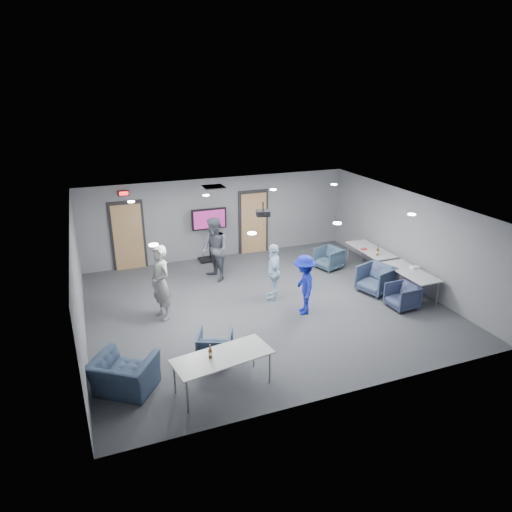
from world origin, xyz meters
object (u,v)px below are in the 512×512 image
object	(u,v)px
bottle_front	(210,353)
projector	(263,213)
chair_right_c	(402,296)
chair_front_b	(124,375)
bottle_right	(378,252)
person_d	(304,285)
tv_stand	(210,231)
table_right_b	(411,273)
chair_front_a	(215,346)
person_c	(274,271)
chair_right_b	(376,279)
chair_right_a	(329,258)
person_b	(215,250)
table_front_left	(223,358)
table_right_a	(371,250)
person_a	(161,283)

from	to	relation	value
bottle_front	projector	size ratio (longest dim) A/B	0.66
chair_right_c	chair_front_b	distance (m)	7.25
bottle_right	person_d	bearing A→B (deg)	-158.00
tv_stand	table_right_b	bearing A→B (deg)	-46.23
person_d	chair_front_a	world-z (taller)	person_d
person_c	chair_right_b	xyz separation A→B (m)	(2.84, -0.67, -0.40)
chair_front_a	table_right_b	distance (m)	6.04
chair_right_a	tv_stand	bearing A→B (deg)	-139.66
person_b	person_c	xyz separation A→B (m)	(1.13, -1.80, -0.17)
bottle_right	projector	size ratio (longest dim) A/B	0.71
chair_right_a	chair_right_b	xyz separation A→B (m)	(0.36, -2.02, 0.05)
person_b	bottle_front	xyz separation A→B (m)	(-1.57, -5.11, -0.12)
table_front_left	table_right_a	bearing A→B (deg)	24.13
chair_front_b	bottle_front	distance (m)	1.73
person_a	bottle_front	xyz separation A→B (m)	(0.35, -3.28, -0.12)
bottle_front	person_d	bearing A→B (deg)	36.05
chair_right_a	table_front_left	size ratio (longest dim) A/B	0.38
chair_right_b	bottle_front	size ratio (longest dim) A/B	3.12
table_front_left	bottle_front	world-z (taller)	bottle_front
chair_right_c	table_right_b	bearing A→B (deg)	128.58
person_b	person_d	distance (m)	3.24
tv_stand	bottle_right	bearing A→B (deg)	-37.09
person_b	chair_right_b	bearing A→B (deg)	44.22
table_right_b	tv_stand	xyz separation A→B (m)	(-4.42, 4.62, 0.32)
chair_front_a	person_a	bearing A→B (deg)	-49.45
chair_front_a	bottle_right	world-z (taller)	bottle_right
chair_right_a	chair_front_b	world-z (taller)	chair_front_b
chair_right_b	bottle_right	bearing A→B (deg)	125.09
person_a	table_right_b	distance (m)	6.74
chair_front_a	table_right_b	xyz separation A→B (m)	(5.92, 1.13, 0.35)
person_b	table_right_a	xyz separation A→B (m)	(4.72, -1.09, -0.27)
chair_right_c	bottle_front	bearing A→B (deg)	-76.22
tv_stand	projector	size ratio (longest dim) A/B	4.25
table_front_left	tv_stand	bearing A→B (deg)	66.91
person_b	person_c	size ratio (longest dim) A/B	1.21
chair_right_c	table_front_left	distance (m)	5.64
chair_right_c	table_right_a	distance (m)	2.56
chair_right_a	projector	world-z (taller)	projector
chair_right_b	chair_front_a	bearing A→B (deg)	-91.32
chair_right_b	chair_front_a	xyz separation A→B (m)	(-5.18, -1.65, -0.06)
bottle_front	projector	world-z (taller)	projector
table_right_a	tv_stand	xyz separation A→B (m)	(-4.42, 2.72, 0.32)
tv_stand	chair_front_b	bearing A→B (deg)	-119.05
table_right_b	bottle_right	world-z (taller)	bottle_right
bottle_front	tv_stand	world-z (taller)	tv_stand
person_c	projector	bearing A→B (deg)	-104.25
table_right_b	bottle_right	bearing A→B (deg)	5.37
person_c	chair_right_b	bearing A→B (deg)	98.69
tv_stand	table_front_left	bearing A→B (deg)	-103.57
chair_right_a	bottle_right	bearing A→B (deg)	21.75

